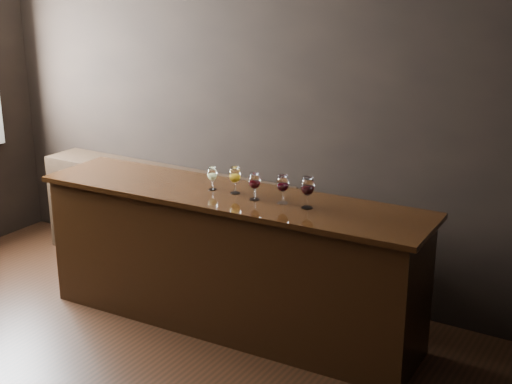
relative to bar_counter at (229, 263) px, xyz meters
The scene contains 9 objects.
room_shell 1.97m from the bar_counter, 118.43° to the right, with size 5.02×4.52×2.81m.
bar_counter is the anchor object (origin of this frame).
bar_top 0.52m from the bar_counter, ahead, with size 2.97×0.69×0.04m, color black.
back_bar_shelf 1.28m from the bar_counter, 150.68° to the left, with size 2.47×0.40×0.89m, color black.
glass_white 0.67m from the bar_counter, behind, with size 0.07×0.07×0.17m.
glass_amber 0.67m from the bar_counter, 42.29° to the left, with size 0.08×0.08×0.20m.
glass_red_a 0.71m from the bar_counter, ahead, with size 0.08×0.08×0.20m.
glass_red_b 0.80m from the bar_counter, ahead, with size 0.09×0.09×0.20m.
glass_red_c 0.93m from the bar_counter, ahead, with size 0.09×0.09×0.22m.
Camera 1 is at (3.16, -2.63, 2.61)m, focal length 50.00 mm.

